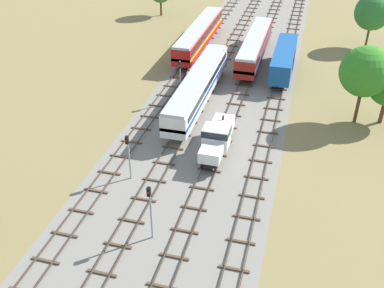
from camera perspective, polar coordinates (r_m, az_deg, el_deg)
name	(u,v)px	position (r m, az deg, el deg)	size (l,w,h in m)	color
ground_plane	(223,91)	(60.78, 4.05, 6.79)	(480.00, 480.00, 0.00)	olive
ballast_bed	(223,91)	(60.78, 4.05, 6.79)	(18.32, 176.00, 0.01)	gray
track_far_left	(175,82)	(63.19, -2.19, 8.02)	(2.40, 126.00, 0.29)	#47382D
track_left	(208,85)	(62.05, 2.07, 7.55)	(2.40, 126.00, 0.29)	#47382D
track_centre_left	(242,89)	(61.26, 6.45, 7.02)	(2.40, 126.00, 0.29)	#47382D
track_centre	(277,93)	(60.84, 10.90, 6.43)	(2.40, 126.00, 0.29)	#47382D
shunter_loco_centre_left_near	(217,137)	(46.42, 3.26, 0.94)	(2.74, 8.46, 3.10)	white
passenger_coach_left_mid	(198,85)	(56.18, 0.82, 7.58)	(2.96, 22.00, 3.80)	white
freight_boxcar_centre_midfar	(284,58)	(66.25, 11.74, 10.72)	(2.87, 14.00, 3.60)	#194C8C
diesel_railcar_centre_left_far	(255,45)	(70.22, 8.09, 12.45)	(2.96, 20.50, 3.80)	maroon
passenger_coach_far_left_farther	(199,34)	(74.67, 0.96, 13.99)	(2.96, 22.00, 3.80)	red
signal_post_nearest	(128,151)	(42.27, -8.18, -0.93)	(0.28, 0.47, 5.01)	gray
signal_post_near	(180,76)	(56.38, -1.56, 8.68)	(0.28, 0.47, 5.56)	gray
signal_post_mid	(150,206)	(35.28, -5.39, -7.92)	(0.28, 0.47, 5.44)	gray
lineside_tree_3	(373,12)	(79.89, 22.23, 15.41)	(5.78, 5.78, 8.82)	#4C331E
lineside_tree_4	(365,72)	(53.90, 21.41, 8.66)	(5.79, 5.79, 9.37)	#4C331E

